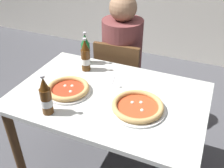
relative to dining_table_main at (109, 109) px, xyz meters
name	(u,v)px	position (x,y,z in m)	size (l,w,h in m)	color
dining_table_main	(109,109)	(0.00, 0.00, 0.00)	(1.20, 0.80, 0.75)	silver
chair_behind_table	(120,78)	(-0.16, 0.61, -0.15)	(0.42, 0.42, 0.85)	brown
diner_seated	(122,66)	(-0.17, 0.66, -0.05)	(0.34, 0.34, 1.21)	#2D3342
pizza_margherita_near	(68,89)	(-0.25, -0.07, 0.14)	(0.29, 0.29, 0.04)	white
pizza_marinara_far	(138,107)	(0.21, -0.07, 0.13)	(0.33, 0.33, 0.04)	white
beer_bottle_left	(46,98)	(-0.25, -0.29, 0.22)	(0.07, 0.07, 0.25)	#512D0F
beer_bottle_center	(85,57)	(-0.28, 0.22, 0.22)	(0.07, 0.07, 0.25)	#512D0F
beer_bottle_right	(86,50)	(-0.33, 0.32, 0.22)	(0.07, 0.07, 0.25)	#196B2D
napkin_with_cutlery	(116,79)	(-0.03, 0.18, 0.12)	(0.23, 0.23, 0.01)	white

